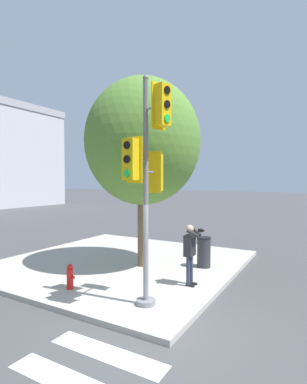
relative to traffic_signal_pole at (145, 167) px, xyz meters
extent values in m
plane|color=#424244|center=(-0.65, -0.74, -3.38)|extent=(160.00, 160.00, 0.00)
cube|color=#ADA89E|center=(2.85, 2.76, -3.31)|extent=(8.00, 8.00, 0.14)
cube|color=silver|center=(-1.85, -0.34, -3.38)|extent=(0.47, 2.33, 0.01)
cube|color=silver|center=(-2.74, -0.34, -3.38)|extent=(0.47, 2.33, 0.01)
cylinder|color=slate|center=(0.01, -0.02, -3.18)|extent=(0.46, 0.46, 0.12)
cylinder|color=slate|center=(0.01, -0.02, -0.56)|extent=(0.13, 0.13, 5.13)
sphere|color=slate|center=(0.01, -0.02, 2.05)|extent=(0.14, 0.14, 0.14)
cylinder|color=slate|center=(0.06, 0.22, 0.18)|extent=(0.13, 0.36, 0.05)
cube|color=#E5B70C|center=(0.12, 0.51, 0.18)|extent=(0.34, 0.30, 0.90)
cube|color=#E5B70C|center=(0.09, 0.38, 0.18)|extent=(0.42, 0.11, 1.02)
cylinder|color=black|center=(0.15, 0.65, 0.48)|extent=(0.17, 0.07, 0.17)
cylinder|color=black|center=(0.15, 0.65, 0.18)|extent=(0.17, 0.07, 0.17)
cylinder|color=green|center=(0.15, 0.65, -0.12)|extent=(0.17, 0.07, 0.17)
cylinder|color=slate|center=(-0.06, -0.25, 1.33)|extent=(0.14, 0.36, 0.05)
cube|color=#E5B70C|center=(-0.14, -0.54, 1.33)|extent=(0.35, 0.31, 0.90)
cube|color=#E5B70C|center=(-0.10, -0.41, 1.33)|extent=(0.41, 0.14, 1.02)
cylinder|color=black|center=(-0.18, -0.67, 1.63)|extent=(0.17, 0.07, 0.17)
cylinder|color=black|center=(-0.18, -0.67, 1.33)|extent=(0.17, 0.07, 0.17)
cylinder|color=green|center=(-0.18, -0.67, 1.03)|extent=(0.17, 0.07, 0.17)
cylinder|color=slate|center=(-0.24, 0.01, 0.14)|extent=(0.36, 0.08, 0.05)
cube|color=#E5B70C|center=(-0.54, 0.03, 0.14)|extent=(0.27, 0.32, 0.90)
cube|color=#E5B70C|center=(-0.40, 0.02, 0.14)|extent=(0.06, 0.42, 1.02)
cylinder|color=black|center=(-0.67, 0.05, 0.44)|extent=(0.05, 0.17, 0.17)
cylinder|color=black|center=(-0.67, 0.05, 0.14)|extent=(0.05, 0.17, 0.17)
cylinder|color=green|center=(-0.67, 0.05, -0.16)|extent=(0.05, 0.17, 0.17)
cylinder|color=slate|center=(0.25, 0.00, -0.11)|extent=(0.36, 0.08, 0.05)
cube|color=#E5B70C|center=(0.55, 0.02, -0.11)|extent=(0.26, 0.32, 0.90)
cube|color=#E5B70C|center=(0.42, 0.01, -0.11)|extent=(0.05, 0.42, 1.02)
cylinder|color=black|center=(0.68, 0.03, 0.19)|extent=(0.04, 0.17, 0.17)
cylinder|color=black|center=(0.68, 0.03, -0.11)|extent=(0.04, 0.17, 0.17)
cylinder|color=green|center=(0.68, 0.03, -0.41)|extent=(0.04, 0.17, 0.17)
cube|color=black|center=(1.64, -0.46, -3.22)|extent=(0.09, 0.24, 0.05)
cube|color=black|center=(1.84, -0.46, -3.22)|extent=(0.09, 0.24, 0.05)
cylinder|color=#282D42|center=(1.64, -0.40, -2.83)|extent=(0.11, 0.11, 0.83)
cylinder|color=#282D42|center=(1.84, -0.40, -2.83)|extent=(0.11, 0.11, 0.83)
cube|color=#232326|center=(1.74, -0.40, -2.12)|extent=(0.40, 0.22, 0.59)
sphere|color=tan|center=(1.74, -0.40, -1.66)|extent=(0.22, 0.22, 0.22)
cube|color=black|center=(1.74, -0.71, -1.68)|extent=(0.12, 0.10, 0.09)
cylinder|color=black|center=(1.74, -0.78, -1.68)|extent=(0.06, 0.08, 0.06)
cylinder|color=#232326|center=(1.61, -0.54, -1.75)|extent=(0.23, 0.35, 0.23)
cylinder|color=#232326|center=(1.88, -0.54, -1.75)|extent=(0.23, 0.35, 0.23)
cylinder|color=brown|center=(2.74, 1.76, -1.80)|extent=(0.35, 0.35, 2.88)
ellipsoid|color=#568433|center=(2.74, 1.76, 1.01)|extent=(3.91, 3.91, 4.30)
cylinder|color=red|center=(-0.14, 2.29, -2.97)|extent=(0.18, 0.18, 0.55)
sphere|color=red|center=(-0.14, 2.29, -2.64)|extent=(0.16, 0.16, 0.16)
cylinder|color=red|center=(-0.14, 2.18, -2.91)|extent=(0.08, 0.06, 0.08)
cylinder|color=#2D2D33|center=(3.61, -0.13, -2.75)|extent=(0.45, 0.45, 0.98)
cylinder|color=black|center=(3.61, -0.13, -2.24)|extent=(0.47, 0.47, 0.04)
camera|label=1|loc=(-5.95, -3.63, -0.32)|focal=28.00mm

